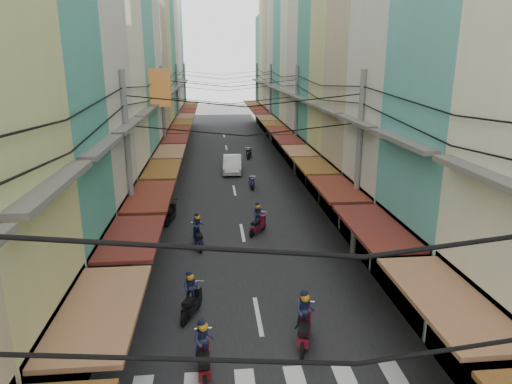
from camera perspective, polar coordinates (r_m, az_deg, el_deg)
ground at (r=18.11m, az=-0.40°, el=-11.99°), size 160.00×160.00×0.00m
road at (r=36.94m, az=-3.20°, el=2.72°), size 10.00×80.00×0.02m
sidewalk_left at (r=37.25m, az=-13.25°, el=2.46°), size 3.00×80.00×0.06m
sidewalk_right at (r=37.75m, az=6.72°, el=2.95°), size 3.00×80.00×0.06m
building_row_left at (r=33.15m, az=-17.70°, el=17.52°), size 7.80×67.67×23.70m
building_row_right at (r=33.70m, az=11.05°, el=17.30°), size 7.80×68.98×22.59m
utility_poles at (r=31.02m, az=-2.98°, el=12.48°), size 10.20×66.13×8.20m
white_car at (r=36.34m, az=-2.96°, el=2.48°), size 4.82×2.12×1.67m
bicycle at (r=18.13m, az=22.99°, el=-13.35°), size 1.66×0.98×1.07m
moving_scooters at (r=20.47m, az=-3.22°, el=-6.97°), size 6.03×31.54×1.85m
parked_scooters at (r=14.53m, az=18.86°, el=-18.59°), size 13.18×14.05×1.00m
pedestrians at (r=22.22m, az=-14.47°, el=-4.02°), size 11.54×21.91×2.25m
market_umbrella at (r=17.26m, az=23.56°, el=-6.62°), size 2.43×2.43×2.56m
traffic_sign at (r=14.67m, az=22.07°, el=-10.21°), size 0.10×0.69×3.15m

